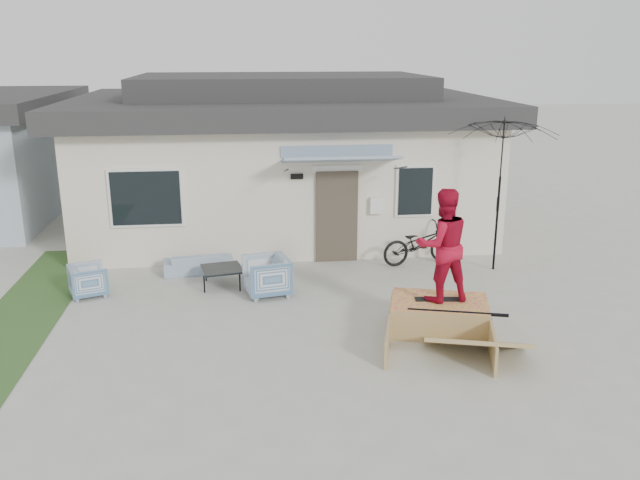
{
  "coord_description": "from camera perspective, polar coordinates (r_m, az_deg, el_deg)",
  "views": [
    {
      "loc": [
        -1.09,
        -9.94,
        4.77
      ],
      "look_at": [
        0.3,
        1.8,
        1.3
      ],
      "focal_mm": 37.1,
      "sensor_mm": 36.0,
      "label": 1
    }
  ],
  "objects": [
    {
      "name": "coffee_table",
      "position": [
        13.81,
        -8.41,
        -3.17
      ],
      "size": [
        0.93,
        0.93,
        0.39
      ],
      "primitive_type": "cube",
      "rotation": [
        0.0,
        0.0,
        0.2
      ],
      "color": "black",
      "rests_on": "ground"
    },
    {
      "name": "skater",
      "position": [
        11.34,
        10.53,
        -0.27
      ],
      "size": [
        1.03,
        0.83,
        1.96
      ],
      "primitive_type": "imported",
      "rotation": [
        0.0,
        0.0,
        3.24
      ],
      "color": "#AB0D27",
      "rests_on": "skateboard"
    },
    {
      "name": "ground",
      "position": [
        11.07,
        -0.45,
        -9.15
      ],
      "size": [
        90.0,
        90.0,
        0.0
      ],
      "primitive_type": "plane",
      "color": "#A5A699",
      "rests_on": "ground"
    },
    {
      "name": "patio_umbrella",
      "position": [
        14.78,
        15.18,
        3.99
      ],
      "size": [
        2.91,
        2.81,
        2.2
      ],
      "color": "black",
      "rests_on": "ground"
    },
    {
      "name": "skate_ramp",
      "position": [
        11.72,
        10.21,
        -6.47
      ],
      "size": [
        2.17,
        2.55,
        0.55
      ],
      "primitive_type": null,
      "rotation": [
        0.0,
        0.0,
        -0.27
      ],
      "color": "#A1824E",
      "rests_on": "ground"
    },
    {
      "name": "armchair_right",
      "position": [
        13.16,
        -4.63,
        -2.94
      ],
      "size": [
        0.94,
        0.98,
        0.86
      ],
      "primitive_type": "imported",
      "rotation": [
        0.0,
        0.0,
        -1.37
      ],
      "color": "#3B6792",
      "rests_on": "ground"
    },
    {
      "name": "grass_strip",
      "position": [
        13.49,
        -24.12,
        -5.83
      ],
      "size": [
        1.4,
        8.0,
        0.01
      ],
      "primitive_type": "cube",
      "color": "#2B4C21",
      "rests_on": "ground"
    },
    {
      "name": "bicycle",
      "position": [
        15.13,
        8.57,
        0.07
      ],
      "size": [
        1.89,
        1.02,
        1.15
      ],
      "primitive_type": "imported",
      "rotation": [
        0.0,
        0.0,
        1.8
      ],
      "color": "black",
      "rests_on": "ground"
    },
    {
      "name": "armchair_left",
      "position": [
        13.88,
        -19.36,
        -3.18
      ],
      "size": [
        0.84,
        0.86,
        0.7
      ],
      "primitive_type": "imported",
      "rotation": [
        0.0,
        0.0,
        1.93
      ],
      "color": "#3B6792",
      "rests_on": "ground"
    },
    {
      "name": "skateboard",
      "position": [
        11.66,
        10.28,
        -5.0
      ],
      "size": [
        0.87,
        0.32,
        0.05
      ],
      "primitive_type": "cube",
      "rotation": [
        0.0,
        0.0,
        -0.13
      ],
      "color": "black",
      "rests_on": "skate_ramp"
    },
    {
      "name": "house",
      "position": [
        18.18,
        -3.27,
        7.38
      ],
      "size": [
        10.8,
        8.49,
        4.1
      ],
      "color": "beige",
      "rests_on": "ground"
    },
    {
      "name": "loveseat",
      "position": [
        14.69,
        -10.47,
        -1.66
      ],
      "size": [
        1.55,
        0.64,
        0.59
      ],
      "primitive_type": "imported",
      "rotation": [
        0.0,
        0.0,
        3.28
      ],
      "color": "#3B6792",
      "rests_on": "ground"
    }
  ]
}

